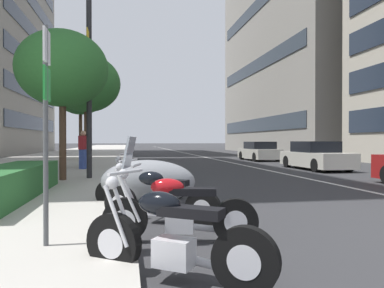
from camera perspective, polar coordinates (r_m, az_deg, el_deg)
The scene contains 16 objects.
sidewalk_right_plaza at distance 33.77m, azimuth -17.70°, elevation -1.78°, with size 160.00×9.12×0.15m, color #B2ADA3.
lane_centre_stripe at distance 39.04m, azimuth -0.40°, elevation -1.56°, with size 110.00×0.16×0.01m, color silver.
motorcycle_mid_row at distance 3.74m, azimuth -3.11°, elevation -14.87°, with size 1.27×1.79×1.10m.
motorcycle_under_tarp at distance 5.08m, azimuth -2.42°, elevation -10.52°, with size 0.72×2.12×1.47m.
motorcycle_nearest_camera at distance 6.32m, azimuth -5.23°, elevation -8.62°, with size 1.18×1.92×1.08m.
motorcycle_second_in_row at distance 7.71m, azimuth -7.15°, elevation -5.90°, with size 1.25×2.15×1.01m.
motorcycle_by_sign_pole at distance 9.19m, azimuth -7.10°, elevation -5.71°, with size 0.98×2.03×1.09m.
car_following_behind at distance 18.91m, azimuth 18.76°, elevation -1.86°, with size 4.62×1.86×1.38m.
car_mid_block_traffic at distance 26.44m, azimuth 10.45°, elevation -1.18°, with size 4.24×1.91×1.35m.
parking_sign_by_curb at distance 4.71m, azimuth -21.88°, elevation 5.26°, with size 0.32×0.06×2.64m.
street_lamp_with_banners at distance 13.39m, azimuth -14.36°, elevation 18.11°, with size 1.26×2.48×9.06m.
clipped_hedge_bed at distance 8.89m, azimuth -26.87°, elevation -5.46°, with size 5.44×1.10×0.68m, color #28602D.
street_tree_near_plaza_corner at distance 12.62m, azimuth -19.61°, elevation 10.99°, with size 2.88×2.88×4.80m.
street_tree_far_plaza at distance 18.39m, azimuth -16.23°, elevation 9.05°, with size 3.24×3.24×5.38m.
street_tree_mid_sidewalk at distance 25.37m, azimuth -17.06°, elevation 7.68°, with size 3.43×3.43×5.91m.
pedestrian_on_plaza at distance 16.98m, azimuth -16.65°, elevation -0.83°, with size 0.48×0.42×1.71m.
Camera 1 is at (-3.45, 6.60, 1.41)m, focal length 34.07 mm.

